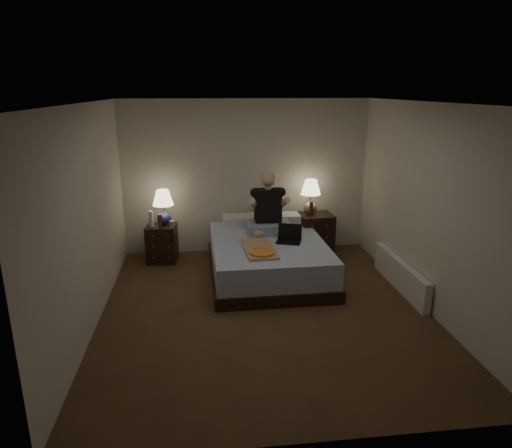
{
  "coord_description": "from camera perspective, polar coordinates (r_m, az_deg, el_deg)",
  "views": [
    {
      "loc": [
        -0.73,
        -5.09,
        2.66
      ],
      "look_at": [
        0.0,
        0.9,
        0.85
      ],
      "focal_mm": 32.0,
      "sensor_mm": 36.0,
      "label": 1
    }
  ],
  "objects": [
    {
      "name": "beer_bottle_left",
      "position": [
        7.08,
        -11.89,
        0.3
      ],
      "size": [
        0.06,
        0.06,
        0.23
      ],
      "primitive_type": "cylinder",
      "color": "#542B0C",
      "rests_on": "nightstand_left"
    },
    {
      "name": "radiator",
      "position": [
        6.58,
        17.59,
        -6.09
      ],
      "size": [
        0.1,
        1.6,
        0.4
      ],
      "primitive_type": "cube",
      "color": "silver",
      "rests_on": "floor"
    },
    {
      "name": "wall_left",
      "position": [
        5.43,
        -20.21,
        0.61
      ],
      "size": [
        0.0,
        4.5,
        2.5
      ],
      "primitive_type": "cube",
      "rotation": [
        1.57,
        0.0,
        1.57
      ],
      "color": "beige",
      "rests_on": "ground"
    },
    {
      "name": "wall_front",
      "position": [
        3.25,
        6.78,
        -9.07
      ],
      "size": [
        4.0,
        0.0,
        2.5
      ],
      "primitive_type": "cube",
      "rotation": [
        -1.57,
        0.0,
        0.0
      ],
      "color": "beige",
      "rests_on": "ground"
    },
    {
      "name": "lamp_right",
      "position": [
        7.46,
        6.83,
        3.42
      ],
      "size": [
        0.41,
        0.41,
        0.56
      ],
      "primitive_type": null,
      "rotation": [
        0.0,
        0.0,
        0.34
      ],
      "color": "gray",
      "rests_on": "nightstand_right"
    },
    {
      "name": "bed",
      "position": [
        6.7,
        1.48,
        -4.24
      ],
      "size": [
        1.63,
        2.15,
        0.53
      ],
      "primitive_type": "cube",
      "rotation": [
        0.0,
        0.0,
        0.01
      ],
      "color": "#5F82BF",
      "rests_on": "floor"
    },
    {
      "name": "floor",
      "position": [
        5.79,
        1.09,
        -10.66
      ],
      "size": [
        4.0,
        4.5,
        0.0
      ],
      "primitive_type": "cube",
      "color": "brown",
      "rests_on": "ground"
    },
    {
      "name": "person",
      "position": [
        6.83,
        1.56,
        2.61
      ],
      "size": [
        0.67,
        0.53,
        0.93
      ],
      "primitive_type": null,
      "rotation": [
        0.0,
        0.0,
        -0.02
      ],
      "color": "black",
      "rests_on": "bed"
    },
    {
      "name": "pizza_box",
      "position": [
        6.0,
        0.75,
        -3.64
      ],
      "size": [
        0.44,
        0.78,
        0.08
      ],
      "primitive_type": null,
      "rotation": [
        0.0,
        0.0,
        0.05
      ],
      "color": "tan",
      "rests_on": "bed"
    },
    {
      "name": "beer_bottle_right",
      "position": [
        7.35,
        6.91,
        1.9
      ],
      "size": [
        0.06,
        0.06,
        0.23
      ],
      "primitive_type": "cylinder",
      "color": "#63290E",
      "rests_on": "nightstand_right"
    },
    {
      "name": "wall_back",
      "position": [
        7.51,
        -1.25,
        5.86
      ],
      "size": [
        4.0,
        0.0,
        2.5
      ],
      "primitive_type": "cube",
      "rotation": [
        1.57,
        0.0,
        0.0
      ],
      "color": "beige",
      "rests_on": "ground"
    },
    {
      "name": "wall_right",
      "position": [
        5.94,
        20.63,
        1.89
      ],
      "size": [
        0.0,
        4.5,
        2.5
      ],
      "primitive_type": "cube",
      "rotation": [
        1.57,
        0.0,
        -1.57
      ],
      "color": "beige",
      "rests_on": "ground"
    },
    {
      "name": "water_bottle",
      "position": [
        7.21,
        -12.97,
        0.63
      ],
      "size": [
        0.07,
        0.07,
        0.25
      ],
      "primitive_type": "cylinder",
      "color": "silver",
      "rests_on": "nightstand_left"
    },
    {
      "name": "soda_can",
      "position": [
        7.14,
        -10.5,
        0.0
      ],
      "size": [
        0.07,
        0.07,
        0.1
      ],
      "primitive_type": "cylinder",
      "color": "silver",
      "rests_on": "nightstand_left"
    },
    {
      "name": "lamp_left",
      "position": [
        7.23,
        -11.5,
        2.03
      ],
      "size": [
        0.35,
        0.35,
        0.56
      ],
      "primitive_type": null,
      "rotation": [
        0.0,
        0.0,
        -0.1
      ],
      "color": "navy",
      "rests_on": "nightstand_left"
    },
    {
      "name": "laptop",
      "position": [
        6.51,
        4.12,
        -1.3
      ],
      "size": [
        0.41,
        0.38,
        0.24
      ],
      "primitive_type": null,
      "rotation": [
        0.0,
        0.0,
        -0.33
      ],
      "color": "black",
      "rests_on": "bed"
    },
    {
      "name": "ceiling",
      "position": [
        5.15,
        1.25,
        14.92
      ],
      "size": [
        4.0,
        4.5,
        0.0
      ],
      "primitive_type": "cube",
      "rotation": [
        3.14,
        0.0,
        0.0
      ],
      "color": "white",
      "rests_on": "ground"
    },
    {
      "name": "nightstand_left",
      "position": [
        7.37,
        -11.67,
        -2.38
      ],
      "size": [
        0.49,
        0.45,
        0.59
      ],
      "primitive_type": "cube",
      "rotation": [
        0.0,
        0.0,
        -0.09
      ],
      "color": "black",
      "rests_on": "floor"
    },
    {
      "name": "nightstand_right",
      "position": [
        7.57,
        7.43,
        -1.28
      ],
      "size": [
        0.56,
        0.51,
        0.68
      ],
      "primitive_type": "cube",
      "rotation": [
        0.0,
        0.0,
        0.06
      ],
      "color": "black",
      "rests_on": "floor"
    }
  ]
}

